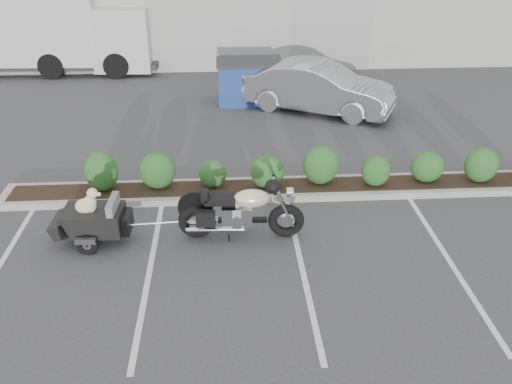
{
  "coord_description": "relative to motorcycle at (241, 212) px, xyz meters",
  "views": [
    {
      "loc": [
        -0.09,
        -8.43,
        5.76
      ],
      "look_at": [
        0.47,
        0.85,
        0.75
      ],
      "focal_mm": 38.0,
      "sensor_mm": 36.0,
      "label": 1
    }
  ],
  "objects": [
    {
      "name": "dumpster",
      "position": [
        0.55,
        8.0,
        0.13
      ],
      "size": [
        2.05,
        1.41,
        1.35
      ],
      "rotation": [
        0.0,
        0.0,
        -0.0
      ],
      "color": "navy",
      "rests_on": "ground"
    },
    {
      "name": "sedan",
      "position": [
        2.63,
        7.01,
        0.19
      ],
      "size": [
        4.74,
        3.49,
        1.49
      ],
      "primitive_type": "imported",
      "rotation": [
        0.0,
        0.0,
        1.09
      ],
      "color": "#B7B6BE",
      "rests_on": "ground"
    },
    {
      "name": "ground",
      "position": [
        -0.15,
        -0.43,
        -0.56
      ],
      "size": [
        90.0,
        90.0,
        0.0
      ],
      "primitive_type": "plane",
      "color": "#38383A",
      "rests_on": "ground"
    },
    {
      "name": "pet_trailer",
      "position": [
        -2.79,
        0.03,
        -0.07
      ],
      "size": [
        1.94,
        1.08,
        1.15
      ],
      "rotation": [
        0.0,
        0.0,
        -0.05
      ],
      "color": "black",
      "rests_on": "ground"
    },
    {
      "name": "planter_kerb",
      "position": [
        0.85,
        1.77,
        -0.48
      ],
      "size": [
        12.0,
        1.0,
        0.15
      ],
      "primitive_type": "cube",
      "color": "#9E9E93",
      "rests_on": "ground"
    },
    {
      "name": "delivery_truck",
      "position": [
        -6.28,
        12.16,
        1.02
      ],
      "size": [
        7.28,
        2.8,
        3.28
      ],
      "rotation": [
        0.0,
        0.0,
        -0.04
      ],
      "color": "silver",
      "rests_on": "ground"
    },
    {
      "name": "motorcycle",
      "position": [
        0.0,
        0.0,
        0.0
      ],
      "size": [
        2.43,
        0.82,
        1.4
      ],
      "rotation": [
        0.0,
        0.0,
        -0.05
      ],
      "color": "black",
      "rests_on": "ground"
    }
  ]
}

